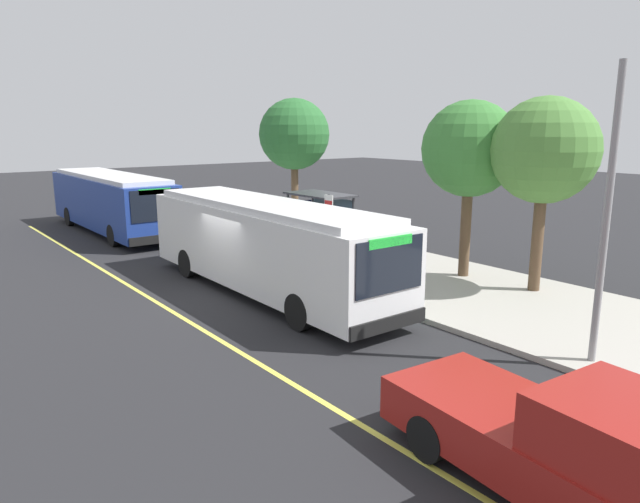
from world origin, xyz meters
The scene contains 14 objects.
ground_plane centered at (0.00, 0.00, 0.00)m, with size 120.00×120.00×0.00m, color #232326.
sidewalk_curb centered at (0.00, 6.00, 0.07)m, with size 44.00×6.40×0.15m, color #A8A399.
lane_stripe_center centered at (0.00, -2.20, 0.00)m, with size 36.00×0.14×0.01m, color #E0D64C.
transit_bus_main centered at (0.55, 1.01, 1.62)m, with size 11.32×2.70×2.95m.
transit_bus_second centered at (-13.36, 0.73, 1.62)m, with size 11.55×2.64×2.95m.
pickup_truck centered at (12.06, -1.36, 0.86)m, with size 5.55×2.46×1.85m.
bus_shelter centered at (-2.57, 5.63, 1.92)m, with size 2.90×1.60×2.48m.
waiting_bench centered at (-2.20, 5.78, 0.63)m, with size 1.60×0.48×0.95m.
route_sign_post centered at (0.21, 3.85, 1.96)m, with size 0.44×0.08×2.80m.
pedestrian_commuter centered at (-0.03, 3.73, 1.12)m, with size 0.24×0.40×1.69m.
street_tree_near_shelter centered at (3.39, 7.33, 4.48)m, with size 3.22×3.22×5.97m.
street_tree_upstreet centered at (5.94, 7.62, 4.50)m, with size 3.23×3.23×6.00m.
street_tree_downstreet centered at (-7.88, 8.15, 4.85)m, with size 3.48×3.48×6.47m.
utility_pole centered at (9.90, 3.56, 3.35)m, with size 0.16×0.16×6.40m, color gray.
Camera 1 is at (15.58, -8.52, 5.22)m, focal length 32.11 mm.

